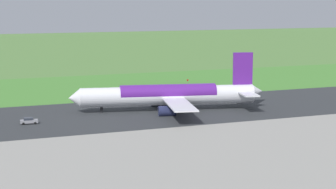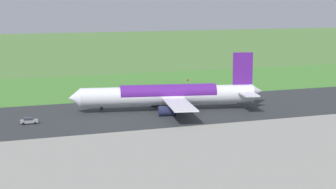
{
  "view_description": "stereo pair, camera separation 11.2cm",
  "coord_description": "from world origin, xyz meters",
  "px_view_note": "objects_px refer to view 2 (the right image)",
  "views": [
    {
      "loc": [
        61.01,
        148.93,
        30.12
      ],
      "look_at": [
        3.34,
        0.0,
        4.5
      ],
      "focal_mm": 63.02,
      "sensor_mm": 36.0,
      "label": 1
    },
    {
      "loc": [
        60.91,
        148.97,
        30.12
      ],
      "look_at": [
        3.34,
        0.0,
        4.5
      ],
      "focal_mm": 63.02,
      "sensor_mm": 36.0,
      "label": 2
    }
  ],
  "objects_px": {
    "airliner_main": "(169,95)",
    "service_car_ops": "(29,121)",
    "traffic_cone_orange": "(169,86)",
    "no_stopping_sign": "(188,82)"
  },
  "relations": [
    {
      "from": "airliner_main",
      "to": "service_car_ops",
      "type": "distance_m",
      "value": 39.15
    },
    {
      "from": "no_stopping_sign",
      "to": "traffic_cone_orange",
      "type": "relative_size",
      "value": 4.66
    },
    {
      "from": "airliner_main",
      "to": "no_stopping_sign",
      "type": "height_order",
      "value": "airliner_main"
    },
    {
      "from": "traffic_cone_orange",
      "to": "airliner_main",
      "type": "bearing_deg",
      "value": 68.87
    },
    {
      "from": "no_stopping_sign",
      "to": "traffic_cone_orange",
      "type": "height_order",
      "value": "no_stopping_sign"
    },
    {
      "from": "airliner_main",
      "to": "service_car_ops",
      "type": "relative_size",
      "value": 12.38
    },
    {
      "from": "service_car_ops",
      "to": "no_stopping_sign",
      "type": "bearing_deg",
      "value": -144.01
    },
    {
      "from": "service_car_ops",
      "to": "no_stopping_sign",
      "type": "relative_size",
      "value": 1.69
    },
    {
      "from": "service_car_ops",
      "to": "traffic_cone_orange",
      "type": "relative_size",
      "value": 7.9
    },
    {
      "from": "airliner_main",
      "to": "service_car_ops",
      "type": "xyz_separation_m",
      "value": [
        38.75,
        4.28,
        -3.51
      ]
    }
  ]
}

